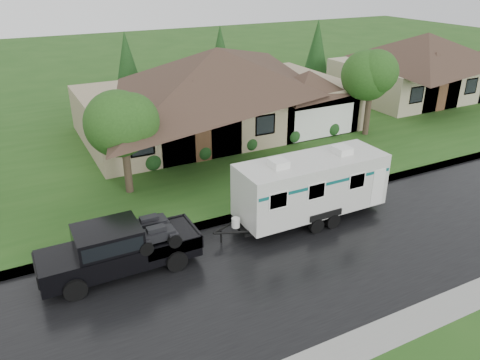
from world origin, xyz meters
name	(u,v)px	position (x,y,z in m)	size (l,w,h in m)	color
ground	(309,227)	(0.00, 0.00, 0.00)	(140.00, 140.00, 0.00)	#224C17
road	(337,249)	(0.00, -2.00, 0.01)	(140.00, 8.00, 0.01)	black
curb	(283,205)	(0.00, 2.25, 0.07)	(140.00, 0.50, 0.15)	gray
lawn	(187,130)	(0.00, 15.00, 0.07)	(140.00, 26.00, 0.15)	#224C17
house_main	(222,80)	(2.29, 13.84, 3.59)	(19.44, 10.80, 6.90)	gray
house_neighbor	(429,58)	(22.27, 14.34, 3.32)	(15.12, 9.72, 6.45)	tan
tree_left_green	(122,121)	(-6.22, 6.99, 3.87)	(3.24, 3.24, 5.37)	#382B1E
tree_right_green	(372,77)	(10.47, 8.38, 4.07)	(3.41, 3.41, 5.65)	#382B1E
shrub_row	(250,143)	(2.00, 9.30, 0.65)	(13.60, 1.00, 1.00)	#143814
pickup_truck	(117,247)	(-8.36, 0.68, 1.06)	(5.92, 2.25, 1.97)	black
travel_trailer	(311,185)	(0.45, 0.68, 1.74)	(7.30, 2.56, 3.27)	silver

